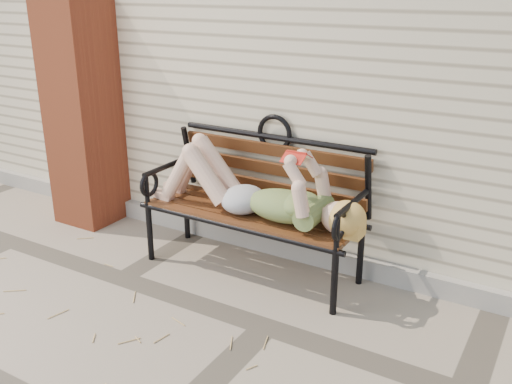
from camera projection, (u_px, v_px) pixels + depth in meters
The scene contains 7 objects.
ground at pixel (266, 327), 3.69m from camera, with size 80.00×80.00×0.00m, color gray.
house_wall at pixel (418, 46), 5.59m from camera, with size 8.00×4.00×3.00m, color beige.
foundation_strip at pixel (328, 258), 4.44m from camera, with size 8.00×0.10×0.15m, color gray.
brick_pillar at pixel (83, 113), 5.04m from camera, with size 0.50×0.50×2.00m, color #AA4726.
garden_bench at pixel (258, 187), 4.27m from camera, with size 1.79×0.71×1.16m.
reading_woman at pixel (250, 188), 4.13m from camera, with size 1.69×0.38×0.53m.
straw_scatter at pixel (77, 307), 3.90m from camera, with size 2.96×1.52×0.01m.
Camera 1 is at (1.55, -2.75, 2.10)m, focal length 40.00 mm.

